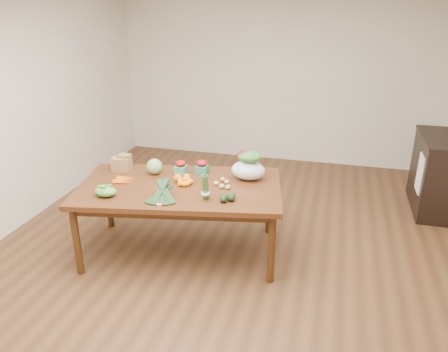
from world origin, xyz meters
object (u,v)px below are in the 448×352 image
(dining_table, at_px, (181,219))
(cabinet, at_px, (438,174))
(cabbage, at_px, (154,166))
(mandarin_cluster, at_px, (185,181))
(asparagus_bundle, at_px, (205,187))
(kale_bunch, at_px, (161,193))
(salad_bag, at_px, (248,167))
(paper_bag, at_px, (121,163))

(dining_table, bearing_deg, cabinet, 22.24)
(cabbage, height_order, mandarin_cluster, cabbage)
(dining_table, distance_m, asparagus_bundle, 0.66)
(kale_bunch, height_order, asparagus_bundle, asparagus_bundle)
(asparagus_bundle, xyz_separation_m, salad_bag, (0.27, 0.58, 0.01))
(cabbage, relative_size, asparagus_bundle, 0.66)
(dining_table, relative_size, asparagus_bundle, 7.94)
(dining_table, relative_size, mandarin_cluster, 11.03)
(dining_table, xyz_separation_m, asparagus_bundle, (0.35, -0.25, 0.50))
(cabinet, height_order, kale_bunch, cabinet)
(cabbage, relative_size, mandarin_cluster, 0.91)
(cabinet, relative_size, paper_bag, 4.19)
(paper_bag, xyz_separation_m, salad_bag, (1.37, 0.11, 0.05))
(paper_bag, relative_size, salad_bag, 0.70)
(cabinet, height_order, cabbage, cabinet)
(cabinet, distance_m, kale_bunch, 3.49)
(salad_bag, bearing_deg, dining_table, -151.63)
(asparagus_bundle, bearing_deg, mandarin_cluster, 126.16)
(asparagus_bundle, bearing_deg, dining_table, 133.79)
(paper_bag, bearing_deg, cabbage, -0.86)
(dining_table, height_order, cabbage, cabbage)
(paper_bag, bearing_deg, dining_table, -16.89)
(cabbage, height_order, kale_bunch, cabbage)
(mandarin_cluster, bearing_deg, asparagus_bundle, -43.32)
(mandarin_cluster, bearing_deg, salad_bag, 28.32)
(paper_bag, bearing_deg, kale_bunch, -40.35)
(cabinet, distance_m, cabbage, 3.45)
(dining_table, relative_size, cabbage, 12.06)
(dining_table, xyz_separation_m, salad_bag, (0.62, 0.34, 0.51))
(dining_table, height_order, salad_bag, salad_bag)
(mandarin_cluster, xyz_separation_m, salad_bag, (0.57, 0.31, 0.09))
(cabbage, bearing_deg, asparagus_bundle, -33.76)
(kale_bunch, relative_size, asparagus_bundle, 1.60)
(mandarin_cluster, height_order, kale_bunch, kale_bunch)
(asparagus_bundle, relative_size, salad_bag, 0.72)
(asparagus_bundle, bearing_deg, kale_bunch, -171.22)
(kale_bunch, bearing_deg, mandarin_cluster, 67.94)
(kale_bunch, xyz_separation_m, asparagus_bundle, (0.38, 0.13, 0.05))
(dining_table, relative_size, kale_bunch, 4.96)
(paper_bag, bearing_deg, mandarin_cluster, -13.92)
(dining_table, distance_m, paper_bag, 0.91)
(cabinet, xyz_separation_m, kale_bunch, (-2.74, -2.13, 0.36))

